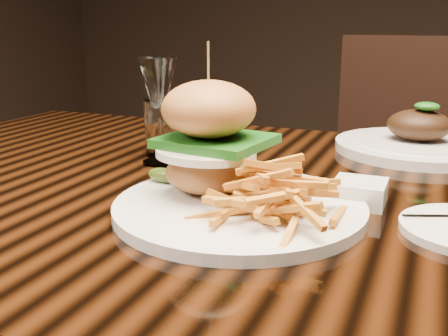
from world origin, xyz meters
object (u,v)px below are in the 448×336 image
at_px(chair_far, 399,177).
at_px(burger_plate, 234,170).
at_px(dining_table, 285,237).
at_px(far_dish, 417,142).
at_px(wine_glass, 158,86).

bearing_deg(chair_far, burger_plate, -90.98).
relative_size(dining_table, far_dish, 5.25).
bearing_deg(chair_far, wine_glass, -105.71).
bearing_deg(dining_table, far_dish, 62.82).
height_order(wine_glass, chair_far, chair_far).
distance_m(wine_glass, chair_far, 0.97).
bearing_deg(wine_glass, dining_table, -13.67).
height_order(dining_table, wine_glass, wine_glass).
bearing_deg(dining_table, wine_glass, 166.33).
xyz_separation_m(dining_table, chair_far, (0.11, 0.89, -0.13)).
xyz_separation_m(dining_table, far_dish, (0.16, 0.32, 0.10)).
bearing_deg(burger_plate, dining_table, 92.45).
bearing_deg(wine_glass, burger_plate, -40.45).
distance_m(dining_table, far_dish, 0.37).
xyz_separation_m(dining_table, burger_plate, (-0.04, -0.12, 0.13)).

